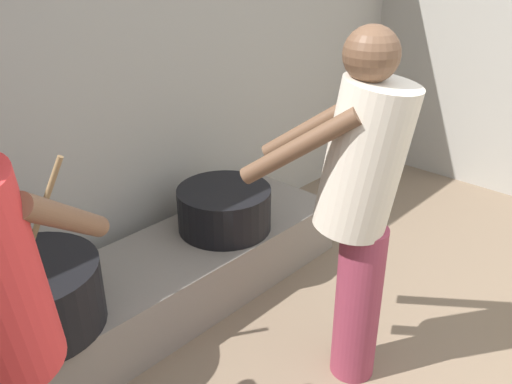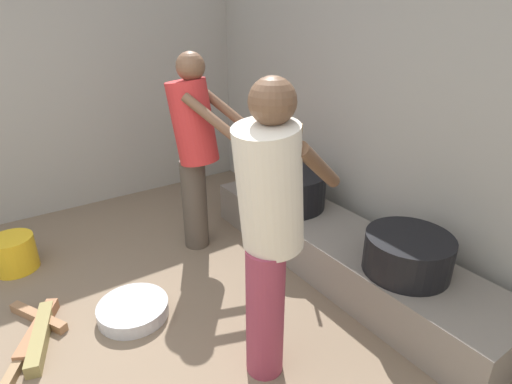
# 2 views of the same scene
# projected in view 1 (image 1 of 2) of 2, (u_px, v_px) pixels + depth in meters

# --- Properties ---
(block_enclosure_rear) EXTENTS (5.53, 0.20, 2.20)m
(block_enclosure_rear) POSITION_uv_depth(u_px,v_px,m) (111.00, 88.00, 2.87)
(block_enclosure_rear) COLOR #9E998E
(block_enclosure_rear) RESTS_ON ground_plane
(hearth_ledge) EXTENTS (2.52, 0.60, 0.33)m
(hearth_ledge) POSITION_uv_depth(u_px,v_px,m) (144.00, 294.00, 2.78)
(hearth_ledge) COLOR slate
(hearth_ledge) RESTS_ON ground_plane
(cooking_pot_main) EXTENTS (0.59, 0.59, 0.74)m
(cooking_pot_main) POSITION_uv_depth(u_px,v_px,m) (32.00, 296.00, 2.24)
(cooking_pot_main) COLOR black
(cooking_pot_main) RESTS_ON hearth_ledge
(cooking_pot_secondary) EXTENTS (0.52, 0.52, 0.24)m
(cooking_pot_secondary) POSITION_uv_depth(u_px,v_px,m) (224.00, 209.00, 3.01)
(cooking_pot_secondary) COLOR black
(cooking_pot_secondary) RESTS_ON hearth_ledge
(cook_in_cream_shirt) EXTENTS (0.55, 0.73, 1.56)m
(cook_in_cream_shirt) POSITION_uv_depth(u_px,v_px,m) (360.00, 198.00, 2.15)
(cook_in_cream_shirt) COLOR #8C3347
(cook_in_cream_shirt) RESTS_ON ground_plane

